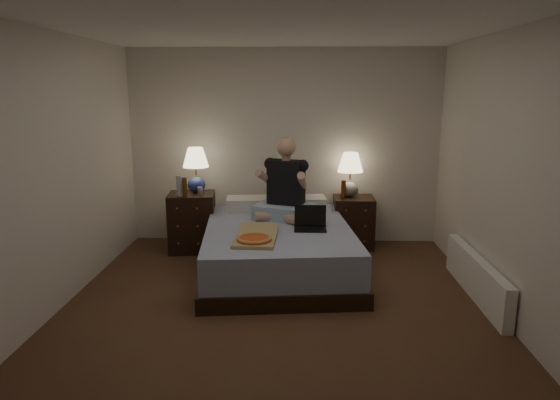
{
  "coord_description": "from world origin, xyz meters",
  "views": [
    {
      "loc": [
        0.19,
        -4.2,
        1.99
      ],
      "look_at": [
        0.0,
        0.9,
        0.85
      ],
      "focal_mm": 32.0,
      "sensor_mm": 36.0,
      "label": 1
    }
  ],
  "objects_px": {
    "water_bottle": "(179,186)",
    "beer_bottle_right": "(343,189)",
    "nightstand_right": "(353,222)",
    "lamp_left": "(196,170)",
    "bed": "(278,249)",
    "soda_can": "(200,191)",
    "pizza_box": "(254,240)",
    "laptop": "(310,219)",
    "beer_bottle_left": "(185,187)",
    "nightstand_left": "(192,222)",
    "person": "(285,179)",
    "radiator": "(476,277)",
    "lamp_right": "(350,175)"
  },
  "relations": [
    {
      "from": "lamp_left",
      "to": "radiator",
      "type": "distance_m",
      "value": 3.43
    },
    {
      "from": "nightstand_right",
      "to": "lamp_left",
      "type": "bearing_deg",
      "value": -176.51
    },
    {
      "from": "beer_bottle_left",
      "to": "beer_bottle_right",
      "type": "xyz_separation_m",
      "value": [
        1.92,
        0.33,
        -0.08
      ]
    },
    {
      "from": "radiator",
      "to": "laptop",
      "type": "bearing_deg",
      "value": 162.84
    },
    {
      "from": "person",
      "to": "laptop",
      "type": "distance_m",
      "value": 0.66
    },
    {
      "from": "lamp_left",
      "to": "pizza_box",
      "type": "height_order",
      "value": "lamp_left"
    },
    {
      "from": "nightstand_right",
      "to": "soda_can",
      "type": "xyz_separation_m",
      "value": [
        -1.9,
        -0.29,
        0.45
      ]
    },
    {
      "from": "lamp_right",
      "to": "pizza_box",
      "type": "distance_m",
      "value": 1.97
    },
    {
      "from": "bed",
      "to": "soda_can",
      "type": "relative_size",
      "value": 20.79
    },
    {
      "from": "lamp_left",
      "to": "beer_bottle_right",
      "type": "height_order",
      "value": "lamp_left"
    },
    {
      "from": "water_bottle",
      "to": "radiator",
      "type": "xyz_separation_m",
      "value": [
        3.17,
        -1.2,
        -0.65
      ]
    },
    {
      "from": "lamp_right",
      "to": "water_bottle",
      "type": "distance_m",
      "value": 2.12
    },
    {
      "from": "lamp_right",
      "to": "pizza_box",
      "type": "xyz_separation_m",
      "value": [
        -1.08,
        -1.61,
        -0.37
      ]
    },
    {
      "from": "pizza_box",
      "to": "radiator",
      "type": "xyz_separation_m",
      "value": [
        2.16,
        0.01,
        -0.36
      ]
    },
    {
      "from": "nightstand_right",
      "to": "lamp_left",
      "type": "relative_size",
      "value": 1.16
    },
    {
      "from": "soda_can",
      "to": "laptop",
      "type": "bearing_deg",
      "value": -29.88
    },
    {
      "from": "beer_bottle_right",
      "to": "radiator",
      "type": "bearing_deg",
      "value": -51.74
    },
    {
      "from": "nightstand_left",
      "to": "beer_bottle_left",
      "type": "distance_m",
      "value": 0.51
    },
    {
      "from": "laptop",
      "to": "radiator",
      "type": "xyz_separation_m",
      "value": [
        1.61,
        -0.5,
        -0.44
      ]
    },
    {
      "from": "lamp_right",
      "to": "pizza_box",
      "type": "bearing_deg",
      "value": -123.67
    },
    {
      "from": "beer_bottle_left",
      "to": "laptop",
      "type": "distance_m",
      "value": 1.65
    },
    {
      "from": "nightstand_left",
      "to": "pizza_box",
      "type": "relative_size",
      "value": 0.95
    },
    {
      "from": "radiator",
      "to": "bed",
      "type": "bearing_deg",
      "value": 162.96
    },
    {
      "from": "water_bottle",
      "to": "pizza_box",
      "type": "height_order",
      "value": "water_bottle"
    },
    {
      "from": "soda_can",
      "to": "water_bottle",
      "type": "bearing_deg",
      "value": -165.9
    },
    {
      "from": "bed",
      "to": "lamp_left",
      "type": "distance_m",
      "value": 1.53
    },
    {
      "from": "laptop",
      "to": "beer_bottle_right",
      "type": "bearing_deg",
      "value": 66.81
    },
    {
      "from": "nightstand_right",
      "to": "person",
      "type": "relative_size",
      "value": 0.7
    },
    {
      "from": "nightstand_left",
      "to": "nightstand_right",
      "type": "xyz_separation_m",
      "value": [
        2.03,
        0.2,
        -0.04
      ]
    },
    {
      "from": "lamp_left",
      "to": "person",
      "type": "distance_m",
      "value": 1.2
    },
    {
      "from": "nightstand_left",
      "to": "person",
      "type": "xyz_separation_m",
      "value": [
        1.16,
        -0.36,
        0.62
      ]
    },
    {
      "from": "soda_can",
      "to": "radiator",
      "type": "height_order",
      "value": "soda_can"
    },
    {
      "from": "beer_bottle_right",
      "to": "person",
      "type": "xyz_separation_m",
      "value": [
        -0.72,
        -0.51,
        0.22
      ]
    },
    {
      "from": "lamp_left",
      "to": "pizza_box",
      "type": "bearing_deg",
      "value": -59.55
    },
    {
      "from": "lamp_left",
      "to": "soda_can",
      "type": "relative_size",
      "value": 5.6
    },
    {
      "from": "bed",
      "to": "laptop",
      "type": "xyz_separation_m",
      "value": [
        0.35,
        -0.1,
        0.38
      ]
    },
    {
      "from": "bed",
      "to": "nightstand_left",
      "type": "bearing_deg",
      "value": 140.15
    },
    {
      "from": "person",
      "to": "radiator",
      "type": "height_order",
      "value": "person"
    },
    {
      "from": "nightstand_right",
      "to": "person",
      "type": "xyz_separation_m",
      "value": [
        -0.86,
        -0.57,
        0.66
      ]
    },
    {
      "from": "radiator",
      "to": "pizza_box",
      "type": "bearing_deg",
      "value": -179.65
    },
    {
      "from": "water_bottle",
      "to": "beer_bottle_right",
      "type": "distance_m",
      "value": 2.02
    },
    {
      "from": "soda_can",
      "to": "beer_bottle_left",
      "type": "relative_size",
      "value": 0.43
    },
    {
      "from": "bed",
      "to": "pizza_box",
      "type": "distance_m",
      "value": 0.71
    },
    {
      "from": "bed",
      "to": "pizza_box",
      "type": "relative_size",
      "value": 2.74
    },
    {
      "from": "soda_can",
      "to": "beer_bottle_left",
      "type": "height_order",
      "value": "beer_bottle_left"
    },
    {
      "from": "nightstand_right",
      "to": "beer_bottle_left",
      "type": "relative_size",
      "value": 2.82
    },
    {
      "from": "lamp_left",
      "to": "radiator",
      "type": "height_order",
      "value": "lamp_left"
    },
    {
      "from": "soda_can",
      "to": "radiator",
      "type": "bearing_deg",
      "value": -23.22
    },
    {
      "from": "beer_bottle_right",
      "to": "lamp_left",
      "type": "bearing_deg",
      "value": -178.01
    },
    {
      "from": "nightstand_left",
      "to": "lamp_right",
      "type": "relative_size",
      "value": 1.3
    }
  ]
}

